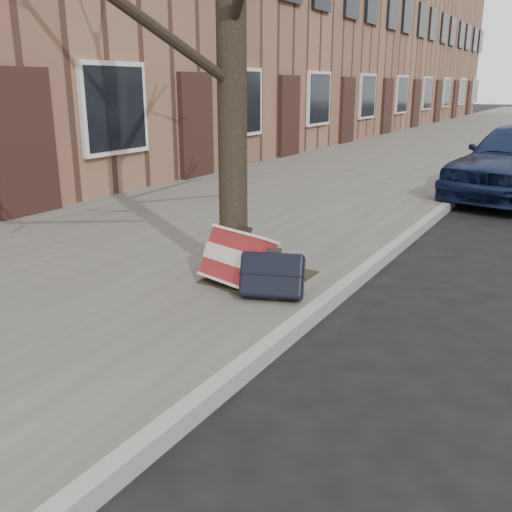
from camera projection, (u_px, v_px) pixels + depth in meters
The scene contains 6 objects.
ground at pixel (447, 405), 3.46m from camera, with size 120.00×120.00×0.00m, color black.
near_sidewalk at pixel (432, 146), 17.65m from camera, with size 5.00×70.00×0.12m, color slate.
house_near at pixel (280, 37), 20.31m from camera, with size 6.80×40.00×7.00m, color brown.
dirt_patch at pixel (259, 277), 5.37m from camera, with size 0.85×0.85×0.01m, color black.
suitcase_red at pixel (237, 259), 5.07m from camera, with size 0.67×0.19×0.48m, color maroon.
suitcase_navy at pixel (272, 275), 4.80m from camera, with size 0.54×0.17×0.38m, color black.
Camera 1 is at (0.52, -3.22, 1.87)m, focal length 40.00 mm.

